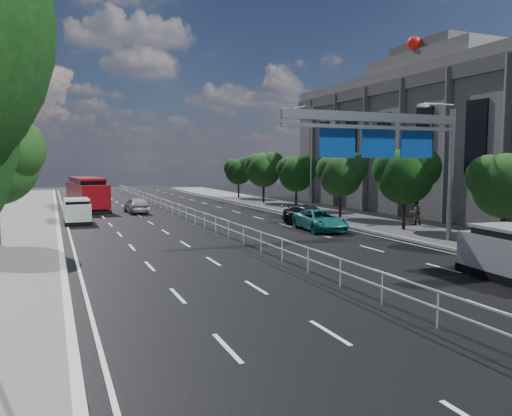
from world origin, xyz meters
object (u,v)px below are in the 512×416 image
parked_car_dark (309,216)px  near_car_silver (136,205)px  near_car_dark (91,191)px  pedestrian_b (415,213)px  white_minivan (77,211)px  overhead_gantry (392,138)px  red_bus (87,193)px  parked_car_teal (320,220)px

parked_car_dark → near_car_silver: bearing=117.5°
near_car_dark → pedestrian_b: pedestrian_b is taller
white_minivan → near_car_silver: size_ratio=1.00×
overhead_gantry → parked_car_dark: size_ratio=2.16×
white_minivan → red_bus: size_ratio=0.40×
red_bus → near_car_dark: red_bus is taller
parked_car_dark → pedestrian_b: size_ratio=2.84×
red_bus → overhead_gantry: bearing=-69.9°
pedestrian_b → parked_car_teal: bearing=-4.5°
pedestrian_b → red_bus: bearing=-44.0°
near_car_silver → parked_car_dark: bearing=122.1°
white_minivan → overhead_gantry: bearing=-49.5°
parked_car_dark → near_car_dark: bearing=100.4°
pedestrian_b → overhead_gantry: bearing=44.9°
red_bus → pedestrian_b: (19.64, -21.16, -0.57)m
pedestrian_b → white_minivan: bearing=-24.4°
red_bus → near_car_silver: red_bus is taller
red_bus → near_car_silver: bearing=-56.6°
overhead_gantry → parked_car_dark: bearing=89.1°
white_minivan → near_car_silver: bearing=47.9°
near_car_silver → parked_car_teal: near_car_silver is taller
overhead_gantry → near_car_silver: 24.81m
near_car_silver → parked_car_teal: (9.13, -15.67, -0.02)m
red_bus → near_car_silver: 5.97m
overhead_gantry → red_bus: (-13.09, 27.03, -4.06)m
near_car_silver → parked_car_teal: size_ratio=0.85×
overhead_gantry → white_minivan: size_ratio=2.52×
white_minivan → near_car_silver: white_minivan is taller
overhead_gantry → red_bus: size_ratio=1.01×
red_bus → pedestrian_b: 28.88m
near_car_silver → overhead_gantry: bearing=109.6°
near_car_dark → parked_car_dark: bearing=106.1°
near_car_silver → parked_car_teal: 18.14m
white_minivan → parked_car_dark: (14.57, -7.86, -0.18)m
red_bus → parked_car_dark: (13.23, -18.08, -0.86)m
white_minivan → near_car_dark: white_minivan is taller
overhead_gantry → near_car_silver: overhead_gantry is taller
white_minivan → near_car_dark: 28.07m
overhead_gantry → white_minivan: overhead_gantry is taller
white_minivan → parked_car_dark: bearing=-28.5°
near_car_silver → near_car_dark: bearing=-87.6°
white_minivan → parked_car_teal: bearing=-35.4°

